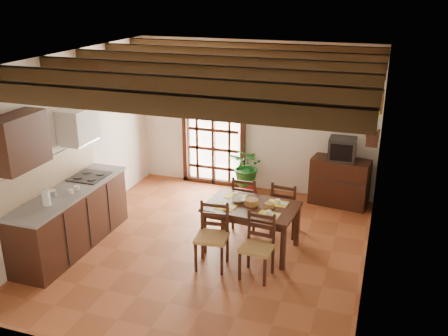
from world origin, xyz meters
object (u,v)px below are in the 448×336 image
at_px(kitchen_counter, 71,218).
at_px(potted_plant, 248,165).
at_px(dining_table, 251,211).
at_px(chair_far_right, 285,217).
at_px(chair_far_left, 246,210).
at_px(chair_near_left, 212,248).
at_px(chair_near_right, 257,258).
at_px(crt_tv, 342,149).
at_px(pendant_lamp, 255,112).
at_px(sideboard, 339,182).

relative_size(kitchen_counter, potted_plant, 1.17).
height_order(dining_table, chair_far_right, chair_far_right).
relative_size(chair_far_right, potted_plant, 0.47).
bearing_deg(chair_far_right, chair_far_left, 0.78).
xyz_separation_m(dining_table, chair_near_left, (-0.38, -0.64, -0.33)).
height_order(chair_near_right, potted_plant, potted_plant).
xyz_separation_m(chair_near_right, crt_tv, (0.77, 2.74, 0.76)).
bearing_deg(crt_tv, pendant_lamp, -119.12).
bearing_deg(chair_near_left, kitchen_counter, 177.90).
relative_size(sideboard, potted_plant, 0.52).
bearing_deg(chair_near_right, chair_far_right, 90.62).
xyz_separation_m(chair_far_right, potted_plant, (-0.99, 1.33, 0.29)).
bearing_deg(dining_table, chair_far_right, 63.94).
xyz_separation_m(chair_far_right, sideboard, (0.67, 1.41, 0.14)).
distance_m(chair_far_left, crt_tv, 2.04).
xyz_separation_m(kitchen_counter, sideboard, (3.60, 2.83, -0.05)).
height_order(chair_near_left, potted_plant, potted_plant).
distance_m(chair_near_left, chair_far_right, 1.49).
xyz_separation_m(chair_near_right, pendant_lamp, (-0.28, 0.79, 1.80)).
relative_size(kitchen_counter, crt_tv, 4.86).
xyz_separation_m(kitchen_counter, chair_near_left, (2.17, 0.13, -0.18)).
distance_m(chair_far_left, chair_far_right, 0.65).
xyz_separation_m(dining_table, sideboard, (1.05, 2.05, -0.20)).
height_order(kitchen_counter, chair_near_right, kitchen_counter).
height_order(chair_near_left, chair_far_right, chair_near_left).
xyz_separation_m(potted_plant, pendant_lamp, (0.62, -1.87, 1.51)).
distance_m(crt_tv, potted_plant, 1.73).
height_order(sideboard, crt_tv, crt_tv).
bearing_deg(pendant_lamp, sideboard, 61.71).
bearing_deg(kitchen_counter, chair_far_right, 25.84).
bearing_deg(chair_far_left, chair_near_right, 112.96).
height_order(kitchen_counter, chair_far_left, kitchen_counter).
distance_m(kitchen_counter, chair_near_right, 2.84).
bearing_deg(chair_near_left, sideboard, 56.43).
distance_m(kitchen_counter, sideboard, 4.58).
distance_m(kitchen_counter, crt_tv, 4.61).
bearing_deg(chair_near_right, chair_far_left, 116.66).
xyz_separation_m(kitchen_counter, potted_plant, (1.93, 2.74, 0.10)).
bearing_deg(potted_plant, chair_near_right, -71.44).
height_order(kitchen_counter, sideboard, kitchen_counter).
bearing_deg(chair_far_left, chair_near_left, 86.77).
bearing_deg(sideboard, pendant_lamp, -110.47).
bearing_deg(dining_table, chair_far_left, 116.02).
distance_m(dining_table, chair_far_right, 0.82).
bearing_deg(chair_near_right, sideboard, 79.20).
relative_size(chair_far_left, sideboard, 0.89).
height_order(kitchen_counter, chair_near_left, kitchen_counter).
bearing_deg(potted_plant, chair_near_left, -84.80).
bearing_deg(kitchen_counter, pendant_lamp, 18.93).
bearing_deg(chair_far_right, kitchen_counter, 30.96).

